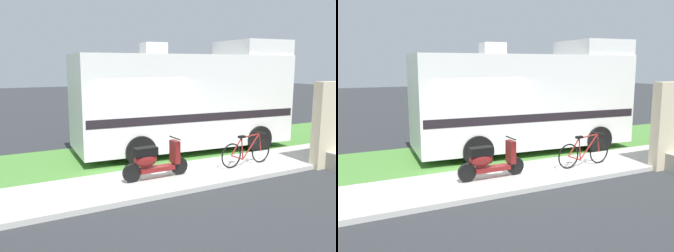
{
  "view_description": "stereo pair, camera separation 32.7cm",
  "coord_description": "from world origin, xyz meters",
  "views": [
    {
      "loc": [
        -4.05,
        -8.72,
        2.85
      ],
      "look_at": [
        0.78,
        0.3,
        1.1
      ],
      "focal_mm": 38.35,
      "sensor_mm": 36.0,
      "label": 1
    },
    {
      "loc": [
        -3.76,
        -8.87,
        2.85
      ],
      "look_at": [
        0.78,
        0.3,
        1.1
      ],
      "focal_mm": 38.35,
      "sensor_mm": 36.0,
      "label": 2
    }
  ],
  "objects": [
    {
      "name": "motorhome_rv",
      "position": [
        1.99,
        1.27,
        1.74
      ],
      "size": [
        7.15,
        2.87,
        3.66
      ],
      "color": "silver",
      "rests_on": "ground"
    },
    {
      "name": "bottle_green",
      "position": [
        4.64,
        -1.54,
        0.22
      ],
      "size": [
        0.07,
        0.07,
        0.23
      ],
      "color": "navy",
      "rests_on": "ground"
    },
    {
      "name": "ground_plane",
      "position": [
        0.0,
        0.0,
        0.0
      ],
      "size": [
        80.0,
        80.0,
        0.0
      ],
      "primitive_type": "plane",
      "color": "#2D3033"
    },
    {
      "name": "sidewalk",
      "position": [
        0.0,
        -1.2,
        0.06
      ],
      "size": [
        24.0,
        2.0,
        0.12
      ],
      "color": "beige",
      "rests_on": "ground"
    },
    {
      "name": "scooter",
      "position": [
        -0.4,
        -1.17,
        0.58
      ],
      "size": [
        1.73,
        0.5,
        0.97
      ],
      "color": "black",
      "rests_on": "ground"
    },
    {
      "name": "grass_strip",
      "position": [
        0.0,
        1.5,
        0.04
      ],
      "size": [
        24.0,
        3.4,
        0.08
      ],
      "color": "#4C8438",
      "rests_on": "ground"
    },
    {
      "name": "pickup_truck_near",
      "position": [
        2.83,
        6.24,
        0.95
      ],
      "size": [
        5.05,
        2.22,
        1.77
      ],
      "color": "silver",
      "rests_on": "ground"
    },
    {
      "name": "bicycle",
      "position": [
        2.36,
        -1.31,
        0.5
      ],
      "size": [
        1.77,
        0.52,
        0.89
      ],
      "color": "black",
      "rests_on": "ground"
    }
  ]
}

